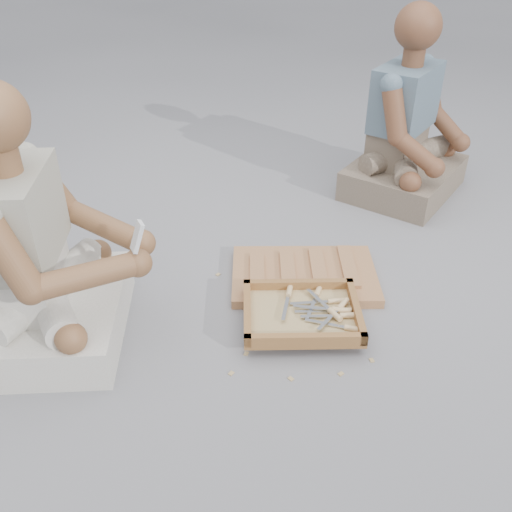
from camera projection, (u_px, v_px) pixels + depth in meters
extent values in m
plane|color=gray|center=(291.00, 340.00, 2.15)|extent=(60.00, 60.00, 0.00)
cube|color=olive|center=(304.00, 276.00, 2.47)|extent=(0.68, 0.50, 0.04)
cube|color=brown|center=(301.00, 317.00, 2.19)|extent=(0.49, 0.42, 0.01)
cube|color=brown|center=(298.00, 285.00, 2.32)|extent=(0.44, 0.09, 0.04)
cube|color=brown|center=(306.00, 340.00, 2.04)|extent=(0.44, 0.09, 0.04)
cube|color=brown|center=(356.00, 310.00, 2.18)|extent=(0.08, 0.36, 0.04)
cube|color=brown|center=(247.00, 311.00, 2.17)|extent=(0.08, 0.36, 0.04)
cube|color=tan|center=(302.00, 314.00, 2.19)|extent=(0.43, 0.36, 0.01)
cube|color=silver|center=(318.00, 299.00, 2.23)|extent=(0.06, 0.15, 0.00)
cylinder|color=tan|center=(335.00, 315.00, 2.15)|extent=(0.04, 0.07, 0.02)
cube|color=silver|center=(312.00, 307.00, 2.21)|extent=(0.08, 0.14, 0.00)
cylinder|color=tan|center=(318.00, 291.00, 2.30)|extent=(0.05, 0.07, 0.02)
cube|color=silver|center=(309.00, 303.00, 2.23)|extent=(0.15, 0.02, 0.00)
cylinder|color=tan|center=(337.00, 301.00, 2.24)|extent=(0.07, 0.03, 0.02)
cube|color=silver|center=(320.00, 316.00, 2.16)|extent=(0.15, 0.03, 0.00)
cylinder|color=tan|center=(349.00, 315.00, 2.16)|extent=(0.07, 0.03, 0.02)
cube|color=silver|center=(312.00, 307.00, 2.20)|extent=(0.15, 0.06, 0.00)
cylinder|color=tan|center=(341.00, 310.00, 2.18)|extent=(0.07, 0.04, 0.02)
cube|color=silver|center=(325.00, 323.00, 2.13)|extent=(0.14, 0.08, 0.00)
cylinder|color=tan|center=(354.00, 329.00, 2.10)|extent=(0.07, 0.05, 0.02)
cube|color=silver|center=(329.00, 319.00, 2.13)|extent=(0.12, 0.11, 0.00)
cylinder|color=tan|center=(343.00, 304.00, 2.21)|extent=(0.07, 0.06, 0.02)
cube|color=silver|center=(286.00, 308.00, 2.19)|extent=(0.06, 0.15, 0.00)
cylinder|color=tan|center=(289.00, 291.00, 2.28)|extent=(0.04, 0.07, 0.02)
cube|color=silver|center=(314.00, 311.00, 2.19)|extent=(0.15, 0.03, 0.00)
cylinder|color=tan|center=(343.00, 311.00, 2.19)|extent=(0.07, 0.03, 0.02)
cube|color=tan|center=(303.00, 316.00, 2.27)|extent=(0.02, 0.02, 0.00)
cube|color=tan|center=(299.00, 308.00, 2.31)|extent=(0.02, 0.02, 0.00)
cube|color=tan|center=(319.00, 308.00, 2.31)|extent=(0.02, 0.02, 0.00)
cube|color=tan|center=(341.00, 374.00, 2.00)|extent=(0.02, 0.02, 0.00)
cube|color=tan|center=(267.00, 292.00, 2.40)|extent=(0.02, 0.02, 0.00)
cube|color=tan|center=(291.00, 379.00, 1.99)|extent=(0.02, 0.02, 0.00)
cube|color=tan|center=(328.00, 294.00, 2.39)|extent=(0.02, 0.02, 0.00)
cube|color=tan|center=(259.00, 294.00, 2.39)|extent=(0.02, 0.02, 0.00)
cube|color=tan|center=(246.00, 354.00, 2.09)|extent=(0.02, 0.02, 0.00)
cube|color=tan|center=(333.00, 334.00, 2.18)|extent=(0.02, 0.02, 0.00)
cube|color=tan|center=(276.00, 327.00, 2.22)|extent=(0.02, 0.02, 0.00)
cube|color=tan|center=(274.00, 290.00, 2.41)|extent=(0.02, 0.02, 0.00)
cube|color=tan|center=(231.00, 373.00, 2.01)|extent=(0.02, 0.02, 0.00)
cube|color=tan|center=(218.00, 275.00, 2.51)|extent=(0.02, 0.02, 0.00)
cube|color=tan|center=(372.00, 360.00, 2.06)|extent=(0.02, 0.02, 0.00)
cube|color=tan|center=(280.00, 273.00, 2.51)|extent=(0.02, 0.02, 0.00)
cube|color=beige|center=(56.00, 316.00, 2.15)|extent=(0.56, 0.67, 0.16)
cube|color=beige|center=(29.00, 279.00, 2.04)|extent=(0.25, 0.36, 0.19)
cube|color=#A19C8E|center=(15.00, 216.00, 1.90)|extent=(0.28, 0.41, 0.32)
sphere|color=brown|center=(142.00, 243.00, 2.06)|extent=(0.10, 0.10, 0.10)
sphere|color=brown|center=(138.00, 263.00, 1.96)|extent=(0.10, 0.10, 0.10)
cube|color=#7E6F5A|center=(403.00, 177.00, 3.14)|extent=(0.79, 0.80, 0.16)
cube|color=#7E6F5A|center=(397.00, 144.00, 3.07)|extent=(0.40, 0.40, 0.19)
cube|color=slate|center=(406.00, 97.00, 2.92)|extent=(0.44, 0.44, 0.32)
sphere|color=brown|center=(418.00, 26.00, 2.72)|extent=(0.23, 0.23, 0.23)
sphere|color=brown|center=(461.00, 143.00, 3.06)|extent=(0.10, 0.10, 0.10)
sphere|color=brown|center=(435.00, 168.00, 2.80)|extent=(0.10, 0.10, 0.10)
cube|color=silver|center=(137.00, 237.00, 1.90)|extent=(0.06, 0.06, 0.11)
cube|color=black|center=(137.00, 234.00, 1.89)|extent=(0.02, 0.04, 0.03)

